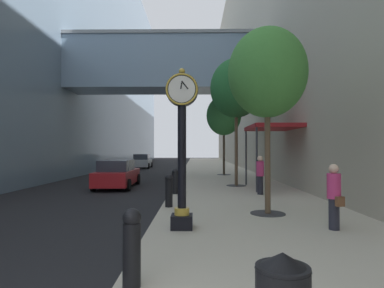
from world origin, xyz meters
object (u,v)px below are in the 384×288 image
object	(u,v)px
bollard_nearest	(132,246)
street_clock	(182,140)
car_silver_near	(142,161)
bollard_third	(169,190)
bollard_fourth	(175,181)
car_red_mid	(117,174)
street_tree_mid_near	(236,88)
street_tree_near	(267,73)
street_tree_mid_far	(224,116)
pedestrian_by_clock	(260,174)
pedestrian_walking	(334,195)

from	to	relation	value
bollard_nearest	street_clock	bearing A→B (deg)	80.33
car_silver_near	bollard_third	bearing A→B (deg)	-78.32
bollard_nearest	bollard_third	bearing A→B (deg)	90.00
bollard_fourth	car_red_mid	size ratio (longest dim) A/B	0.25
street_tree_mid_near	street_tree_near	bearing A→B (deg)	-90.00
bollard_nearest	bollard_third	distance (m)	6.52
bollard_nearest	bollard_fourth	distance (m)	9.78
bollard_nearest	street_tree_mid_far	world-z (taller)	street_tree_mid_far
street_clock	car_red_mid	world-z (taller)	street_clock
street_tree_mid_near	pedestrian_by_clock	bearing A→B (deg)	-79.48
pedestrian_by_clock	bollard_fourth	bearing A→B (deg)	178.11
bollard_fourth	street_tree_near	distance (m)	6.69
car_red_mid	street_tree_near	bearing A→B (deg)	-49.60
bollard_third	pedestrian_walking	size ratio (longest dim) A/B	0.70
bollard_fourth	pedestrian_walking	xyz separation A→B (m)	(4.46, -6.39, 0.27)
car_silver_near	car_red_mid	world-z (taller)	car_silver_near
bollard_fourth	pedestrian_by_clock	bearing A→B (deg)	-1.89
bollard_fourth	street_tree_mid_far	bearing A→B (deg)	73.71
street_clock	bollard_nearest	distance (m)	3.89
street_tree_near	street_tree_mid_far	world-z (taller)	street_tree_mid_far
street_tree_mid_far	car_red_mid	world-z (taller)	street_tree_mid_far
bollard_third	pedestrian_by_clock	world-z (taller)	pedestrian_by_clock
street_tree_near	street_tree_mid_near	world-z (taller)	street_tree_mid_near
street_tree_near	street_tree_mid_near	distance (m)	7.80
pedestrian_walking	pedestrian_by_clock	distance (m)	6.29
pedestrian_walking	pedestrian_by_clock	size ratio (longest dim) A/B	0.95
bollard_nearest	car_red_mid	xyz separation A→B (m)	(-3.51, 13.28, 0.03)
pedestrian_walking	car_silver_near	bearing A→B (deg)	108.77
street_tree_near	car_silver_near	distance (m)	28.26
bollard_fourth	car_silver_near	size ratio (longest dim) A/B	0.27
bollard_nearest	street_tree_near	xyz separation A→B (m)	(3.23, 5.36, 3.85)
pedestrian_walking	pedestrian_by_clock	xyz separation A→B (m)	(-0.59, 6.27, 0.06)
street_tree_mid_far	bollard_nearest	bearing A→B (deg)	-98.81
street_clock	bollard_fourth	xyz separation A→B (m)	(-0.59, 6.31, -1.66)
street_tree_near	car_red_mid	bearing A→B (deg)	130.40
bollard_nearest	car_red_mid	bearing A→B (deg)	104.81
bollard_third	car_red_mid	bearing A→B (deg)	117.44
street_clock	street_tree_mid_far	xyz separation A→B (m)	(2.64, 17.36, 2.50)
street_tree_mid_far	street_tree_near	bearing A→B (deg)	-90.00
pedestrian_by_clock	car_silver_near	world-z (taller)	pedestrian_by_clock
street_clock	bollard_fourth	world-z (taller)	street_clock
street_clock	pedestrian_walking	world-z (taller)	street_clock
street_clock	bollard_nearest	xyz separation A→B (m)	(-0.59, -3.47, -1.66)
street_clock	pedestrian_by_clock	distance (m)	7.13
pedestrian_walking	street_clock	bearing A→B (deg)	178.82
pedestrian_walking	street_tree_mid_far	bearing A→B (deg)	94.04
street_clock	pedestrian_by_clock	size ratio (longest dim) A/B	2.36
bollard_nearest	street_tree_near	world-z (taller)	street_tree_near
street_tree_mid_far	pedestrian_by_clock	world-z (taller)	street_tree_mid_far
street_tree_mid_far	car_red_mid	distance (m)	10.93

